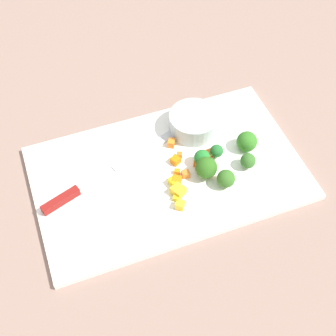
% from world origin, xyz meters
% --- Properties ---
extents(ground_plane, '(4.00, 4.00, 0.00)m').
position_xyz_m(ground_plane, '(0.00, 0.00, 0.00)').
color(ground_plane, gray).
extents(cutting_board, '(0.52, 0.32, 0.01)m').
position_xyz_m(cutting_board, '(0.00, 0.00, 0.01)').
color(cutting_board, white).
rests_on(cutting_board, ground_plane).
extents(prep_bowl, '(0.10, 0.10, 0.04)m').
position_xyz_m(prep_bowl, '(-0.09, -0.09, 0.03)').
color(prep_bowl, '#B0BFBC').
rests_on(prep_bowl, cutting_board).
extents(chef_knife, '(0.31, 0.12, 0.02)m').
position_xyz_m(chef_knife, '(0.15, -0.02, 0.02)').
color(chef_knife, silver).
rests_on(chef_knife, cutting_board).
extents(carrot_dice_0, '(0.02, 0.01, 0.01)m').
position_xyz_m(carrot_dice_0, '(-0.03, 0.02, 0.02)').
color(carrot_dice_0, orange).
rests_on(carrot_dice_0, cutting_board).
extents(carrot_dice_1, '(0.02, 0.02, 0.02)m').
position_xyz_m(carrot_dice_1, '(-0.01, 0.03, 0.02)').
color(carrot_dice_1, orange).
rests_on(carrot_dice_1, cutting_board).
extents(carrot_dice_2, '(0.02, 0.02, 0.02)m').
position_xyz_m(carrot_dice_2, '(-0.03, -0.06, 0.02)').
color(carrot_dice_2, orange).
rests_on(carrot_dice_2, cutting_board).
extents(carrot_dice_3, '(0.02, 0.02, 0.01)m').
position_xyz_m(carrot_dice_3, '(-0.09, -0.01, 0.02)').
color(carrot_dice_3, orange).
rests_on(carrot_dice_3, cutting_board).
extents(carrot_dice_4, '(0.01, 0.01, 0.01)m').
position_xyz_m(carrot_dice_4, '(-0.03, -0.03, 0.02)').
color(carrot_dice_4, orange).
rests_on(carrot_dice_4, cutting_board).
extents(carrot_dice_5, '(0.02, 0.02, 0.01)m').
position_xyz_m(carrot_dice_5, '(-0.02, -0.01, 0.02)').
color(carrot_dice_5, orange).
rests_on(carrot_dice_5, cutting_board).
extents(carrot_dice_6, '(0.02, 0.02, 0.01)m').
position_xyz_m(carrot_dice_6, '(-0.06, 0.01, 0.02)').
color(carrot_dice_6, orange).
rests_on(carrot_dice_6, cutting_board).
extents(carrot_dice_7, '(0.02, 0.02, 0.01)m').
position_xyz_m(carrot_dice_7, '(-0.08, 0.03, 0.02)').
color(carrot_dice_7, orange).
rests_on(carrot_dice_7, cutting_board).
extents(carrot_dice_8, '(0.02, 0.02, 0.01)m').
position_xyz_m(carrot_dice_8, '(-0.06, 0.02, 0.02)').
color(carrot_dice_8, orange).
rests_on(carrot_dice_8, cutting_board).
extents(carrot_dice_9, '(0.01, 0.01, 0.01)m').
position_xyz_m(carrot_dice_9, '(-0.01, 0.01, 0.02)').
color(carrot_dice_9, orange).
rests_on(carrot_dice_9, cutting_board).
extents(pepper_dice_0, '(0.02, 0.02, 0.01)m').
position_xyz_m(pepper_dice_0, '(0.01, 0.07, 0.02)').
color(pepper_dice_0, yellow).
rests_on(pepper_dice_0, cutting_board).
extents(pepper_dice_1, '(0.03, 0.03, 0.02)m').
position_xyz_m(pepper_dice_1, '(-0.00, 0.06, 0.02)').
color(pepper_dice_1, gold).
rests_on(pepper_dice_1, cutting_board).
extents(pepper_dice_2, '(0.02, 0.02, 0.02)m').
position_xyz_m(pepper_dice_2, '(0.01, 0.09, 0.02)').
color(pepper_dice_2, yellow).
rests_on(pepper_dice_2, cutting_board).
extents(pepper_dice_3, '(0.02, 0.02, 0.02)m').
position_xyz_m(pepper_dice_3, '(-0.00, 0.03, 0.02)').
color(pepper_dice_3, yellow).
rests_on(pepper_dice_3, cutting_board).
extents(broccoli_floret_0, '(0.03, 0.03, 0.03)m').
position_xyz_m(broccoli_floret_0, '(-0.10, -0.00, 0.03)').
color(broccoli_floret_0, '#88BD6B').
rests_on(broccoli_floret_0, cutting_board).
extents(broccoli_floret_1, '(0.03, 0.03, 0.04)m').
position_xyz_m(broccoli_floret_1, '(-0.07, 0.01, 0.03)').
color(broccoli_floret_1, '#97B956').
rests_on(broccoli_floret_1, cutting_board).
extents(broccoli_floret_2, '(0.04, 0.04, 0.04)m').
position_xyz_m(broccoli_floret_2, '(-0.09, 0.07, 0.03)').
color(broccoli_floret_2, '#97B55C').
rests_on(broccoli_floret_2, cutting_board).
extents(broccoli_floret_3, '(0.04, 0.04, 0.05)m').
position_xyz_m(broccoli_floret_3, '(-0.06, 0.04, 0.04)').
color(broccoli_floret_3, '#7FB659').
rests_on(broccoli_floret_3, cutting_board).
extents(broccoli_floret_4, '(0.04, 0.04, 0.04)m').
position_xyz_m(broccoli_floret_4, '(-0.17, 0.00, 0.03)').
color(broccoli_floret_4, '#8CB361').
rests_on(broccoli_floret_4, cutting_board).
extents(broccoli_floret_5, '(0.03, 0.03, 0.03)m').
position_xyz_m(broccoli_floret_5, '(-0.15, 0.04, 0.03)').
color(broccoli_floret_5, '#90AC6B').
rests_on(broccoli_floret_5, cutting_board).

